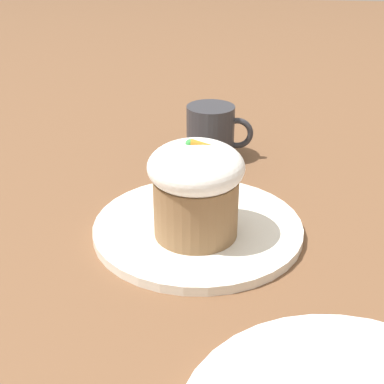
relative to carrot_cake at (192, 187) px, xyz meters
The scene contains 5 objects.
ground_plane 0.07m from the carrot_cake, 78.66° to the left, with size 4.00×4.00×0.00m, color brown.
dessert_plate 0.07m from the carrot_cake, 78.66° to the left, with size 0.24×0.24×0.01m.
carrot_cake is the anchor object (origin of this frame).
spoon 0.06m from the carrot_cake, 126.77° to the left, with size 0.04×0.13×0.01m.
coffee_cup 0.24m from the carrot_cake, 90.22° to the left, with size 0.10×0.07×0.08m.
Camera 1 is at (0.06, -0.52, 0.32)m, focal length 50.00 mm.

